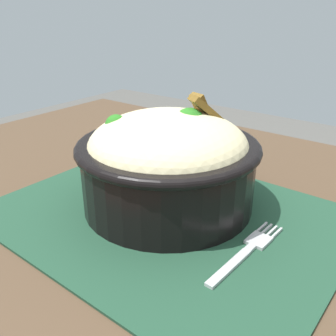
# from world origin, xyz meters

# --- Properties ---
(table) EXTENTS (1.03, 0.76, 0.72)m
(table) POSITION_xyz_m (0.00, 0.00, 0.64)
(table) COLOR #4C3826
(table) RESTS_ON ground_plane
(placemat) EXTENTS (0.41, 0.32, 0.00)m
(placemat) POSITION_xyz_m (-0.00, 0.00, 0.73)
(placemat) COLOR #1E422D
(placemat) RESTS_ON table
(bowl) EXTENTS (0.27, 0.27, 0.14)m
(bowl) POSITION_xyz_m (-0.01, 0.02, 0.79)
(bowl) COLOR black
(bowl) RESTS_ON placemat
(fork) EXTENTS (0.02, 0.13, 0.00)m
(fork) POSITION_xyz_m (0.11, -0.01, 0.73)
(fork) COLOR #B6B6B6
(fork) RESTS_ON placemat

